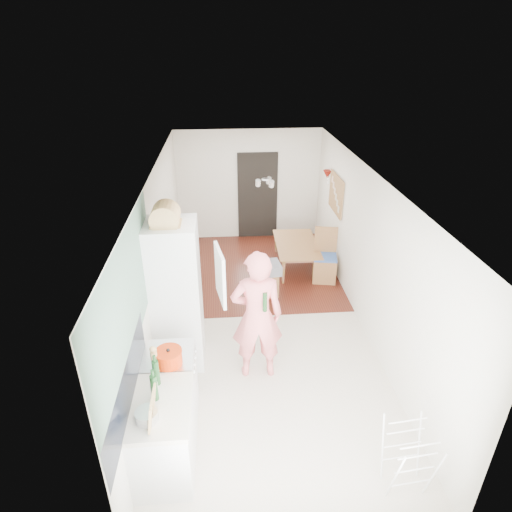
{
  "coord_description": "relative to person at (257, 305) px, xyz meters",
  "views": [
    {
      "loc": [
        -0.59,
        -5.78,
        4.2
      ],
      "look_at": [
        -0.1,
        0.2,
        1.15
      ],
      "focal_mm": 30.0,
      "sensor_mm": 36.0,
      "label": 1
    }
  ],
  "objects": [
    {
      "name": "room_shell",
      "position": [
        0.2,
        1.15,
        0.13
      ],
      "size": [
        3.2,
        7.0,
        2.5
      ],
      "primitive_type": null,
      "color": "silver",
      "rests_on": "ground"
    },
    {
      "name": "floor",
      "position": [
        0.2,
        1.15,
        -1.12
      ],
      "size": [
        3.2,
        7.0,
        0.01
      ],
      "primitive_type": "cube",
      "color": "beige",
      "rests_on": "ground"
    },
    {
      "name": "wood_floor_overlay",
      "position": [
        0.2,
        3.0,
        -1.11
      ],
      "size": [
        3.2,
        3.3,
        0.01
      ],
      "primitive_type": "cube",
      "color": "#512213",
      "rests_on": "room_shell"
    },
    {
      "name": "sage_wall_panel",
      "position": [
        -1.39,
        -0.85,
        0.73
      ],
      "size": [
        0.02,
        3.0,
        1.3
      ],
      "primitive_type": "cube",
      "color": "slate",
      "rests_on": "room_shell"
    },
    {
      "name": "tile_splashback",
      "position": [
        -1.38,
        -1.4,
        0.03
      ],
      "size": [
        0.02,
        1.9,
        0.5
      ],
      "primitive_type": "cube",
      "color": "black",
      "rests_on": "room_shell"
    },
    {
      "name": "doorway_recess",
      "position": [
        0.4,
        4.63,
        -0.12
      ],
      "size": [
        0.9,
        0.04,
        2.0
      ],
      "primitive_type": "cube",
      "color": "black",
      "rests_on": "room_shell"
    },
    {
      "name": "base_cabinet",
      "position": [
        -1.1,
        -1.4,
        -0.69
      ],
      "size": [
        0.6,
        0.9,
        0.86
      ],
      "primitive_type": "cube",
      "color": "white",
      "rests_on": "room_shell"
    },
    {
      "name": "worktop",
      "position": [
        -1.1,
        -1.4,
        -0.23
      ],
      "size": [
        0.62,
        0.92,
        0.06
      ],
      "primitive_type": "cube",
      "color": "beige",
      "rests_on": "room_shell"
    },
    {
      "name": "range_cooker",
      "position": [
        -1.1,
        -0.65,
        -0.68
      ],
      "size": [
        0.6,
        0.6,
        0.88
      ],
      "primitive_type": "cube",
      "color": "white",
      "rests_on": "room_shell"
    },
    {
      "name": "cooker_top",
      "position": [
        -1.1,
        -0.65,
        -0.22
      ],
      "size": [
        0.6,
        0.6,
        0.04
      ],
      "primitive_type": "cube",
      "color": "silver",
      "rests_on": "room_shell"
    },
    {
      "name": "fridge_housing",
      "position": [
        -1.07,
        0.37,
        -0.04
      ],
      "size": [
        0.66,
        0.66,
        2.15
      ],
      "primitive_type": "cube",
      "color": "white",
      "rests_on": "room_shell"
    },
    {
      "name": "fridge_door",
      "position": [
        -0.46,
        0.07,
        0.43
      ],
      "size": [
        0.14,
        0.56,
        0.7
      ],
      "primitive_type": "cube",
      "rotation": [
        0.0,
        0.0,
        -1.4
      ],
      "color": "white",
      "rests_on": "room_shell"
    },
    {
      "name": "fridge_interior",
      "position": [
        -0.76,
        0.37,
        0.43
      ],
      "size": [
        0.02,
        0.52,
        0.66
      ],
      "primitive_type": "cube",
      "color": "white",
      "rests_on": "room_shell"
    },
    {
      "name": "pinboard",
      "position": [
        1.78,
        3.05,
        0.43
      ],
      "size": [
        0.03,
        0.9,
        0.7
      ],
      "primitive_type": "cube",
      "color": "tan",
      "rests_on": "room_shell"
    },
    {
      "name": "pinboard_frame",
      "position": [
        1.77,
        3.05,
        0.43
      ],
      "size": [
        0.0,
        0.94,
        0.74
      ],
      "primitive_type": "cube",
      "color": "#90583F",
      "rests_on": "room_shell"
    },
    {
      "name": "wall_sconce",
      "position": [
        1.74,
        3.7,
        0.63
      ],
      "size": [
        0.18,
        0.18,
        0.16
      ],
      "primitive_type": "cone",
      "color": "maroon",
      "rests_on": "room_shell"
    },
    {
      "name": "person",
      "position": [
        0.0,
        0.0,
        0.0
      ],
      "size": [
        0.82,
        0.54,
        2.24
      ],
      "primitive_type": "imported",
      "rotation": [
        0.0,
        0.0,
        3.14
      ],
      "color": "#F37679",
      "rests_on": "floor"
    },
    {
      "name": "dining_table",
      "position": [
        1.09,
        3.05,
        -0.9
      ],
      "size": [
        0.73,
        1.28,
        0.44
      ],
      "primitive_type": "imported",
      "rotation": [
        0.0,
        0.0,
        1.55
      ],
      "color": "#90583F",
      "rests_on": "floor"
    },
    {
      "name": "dining_chair",
      "position": [
        1.51,
        2.47,
        -0.6
      ],
      "size": [
        0.51,
        0.51,
        1.03
      ],
      "primitive_type": null,
      "rotation": [
        0.0,
        0.0,
        -0.18
      ],
      "color": "#90583F",
      "rests_on": "floor"
    },
    {
      "name": "stool",
      "position": [
        0.37,
        2.04,
        -0.88
      ],
      "size": [
        0.37,
        0.37,
        0.47
      ],
      "primitive_type": null,
      "rotation": [
        0.0,
        0.0,
        0.03
      ],
      "color": "#90583F",
      "rests_on": "floor"
    },
    {
      "name": "grey_drape",
      "position": [
        0.38,
        2.02,
        -0.56
      ],
      "size": [
        0.45,
        0.45,
        0.18
      ],
      "primitive_type": "cube",
      "rotation": [
        0.0,
        0.0,
        0.13
      ],
      "color": "slate",
      "rests_on": "stool"
    },
    {
      "name": "drying_rack",
      "position": [
        1.38,
        -1.84,
        -0.72
      ],
      "size": [
        0.45,
        0.41,
        0.81
      ],
      "primitive_type": null,
      "rotation": [
        0.0,
        0.0,
        0.09
      ],
      "color": "white",
      "rests_on": "floor"
    },
    {
      "name": "bread_bin",
      "position": [
        -1.1,
        0.34,
        1.13
      ],
      "size": [
        0.39,
        0.37,
        0.2
      ],
      "primitive_type": null,
      "rotation": [
        0.0,
        0.0,
        -0.05
      ],
      "color": "#D8BB6C",
      "rests_on": "fridge_housing"
    },
    {
      "name": "red_casserole",
      "position": [
        -1.06,
        -0.8,
        -0.11
      ],
      "size": [
        0.35,
        0.35,
        0.18
      ],
      "primitive_type": "cylinder",
      "rotation": [
        0.0,
        0.0,
        0.14
      ],
      "color": "red",
      "rests_on": "cooker_top"
    },
    {
      "name": "steel_pan",
      "position": [
        -1.19,
        -1.6,
        -0.14
      ],
      "size": [
        0.26,
        0.26,
        0.11
      ],
      "primitive_type": "cylinder",
      "rotation": [
        0.0,
        0.0,
        0.17
      ],
      "color": "silver",
      "rests_on": "worktop"
    },
    {
      "name": "held_bottle",
      "position": [
        0.09,
        -0.13,
        0.14
      ],
      "size": [
        0.06,
        0.06,
        0.27
      ],
      "primitive_type": "cylinder",
      "color": "#19411B",
      "rests_on": "person"
    },
    {
      "name": "bottle_a",
      "position": [
        -1.16,
        -1.11,
        -0.05
      ],
      "size": [
        0.08,
        0.08,
        0.3
      ],
      "primitive_type": "cylinder",
      "rotation": [
        0.0,
        0.0,
        0.12
      ],
      "color": "#19411B",
      "rests_on": "worktop"
    },
    {
      "name": "bottle_b",
      "position": [
        -1.15,
        -1.33,
        -0.05
      ],
      "size": [
        0.09,
        0.09,
        0.31
      ],
      "primitive_type": "cylinder",
      "rotation": [
        0.0,
        0.0,
        -0.33
      ],
      "color": "#19411B",
      "rests_on": "worktop"
    },
    {
      "name": "bottle_c",
      "position": [
        -1.15,
        -1.31,
        -0.1
      ],
      "size": [
        0.1,
        0.1,
        0.19
      ],
      "primitive_type": "cylinder",
      "rotation": [
        0.0,
        0.0,
        -0.23
      ],
      "color": "silver",
      "rests_on": "worktop"
    },
    {
      "name": "pepper_mill_front",
      "position": [
        -1.21,
        -0.87,
        -0.08
      ],
      "size": [
        0.07,
        0.07,
        0.24
      ],
      "primitive_type": "cylinder",
      "rotation": [
        0.0,
        0.0,
        0.03
      ],
      "color": "#D8BB6C",
      "rests_on": "worktop"
    },
    {
      "name": "pepper_mill_back",
      "position": [
        -1.2,
        -0.87,
        -0.08
      ],
      "size": [
        0.08,
        0.08,
        0.23
      ],
      "primitive_type": "cylinder",
      "rotation": [
        0.0,
        0.0,
        -0.23
      ],
      "color": "#D8BB6C",
      "rests_on": "worktop"
    },
    {
      "name": "chopping_boards",
      "position": [
        -1.13,
        -1.62,
        -0.03
      ],
      "size": [
        0.1,
        0.25,
        0.34
      ],
      "primitive_type": null,
      "rotation": [
        0.0,
        0.0,
        0.28
      ],
      "color": "#D8BB6C",
      "rests_on": "worktop"
    }
  ]
}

